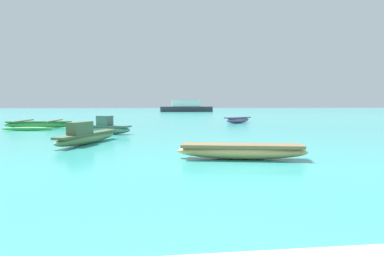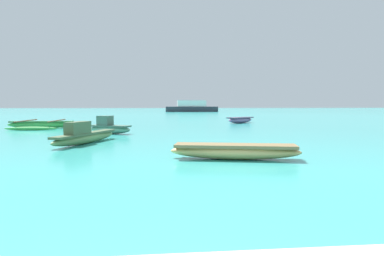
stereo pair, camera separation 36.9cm
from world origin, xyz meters
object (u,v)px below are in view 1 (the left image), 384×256
Objects in this scene: moored_boat_0 at (39,125)px; moored_boat_3 at (87,136)px; moored_boat_4 at (238,120)px; distant_ferry at (186,107)px; moored_boat_2 at (241,151)px; moored_boat_1 at (109,127)px.

moored_boat_3 is (4.23, -8.44, 0.07)m from moored_boat_0.
moored_boat_3 reaches higher than moored_boat_0.
moored_boat_3 is at bearing -162.63° from moored_boat_4.
moored_boat_0 is 1.01× the size of moored_boat_3.
moored_boat_4 is (13.18, 4.17, 0.03)m from moored_boat_0.
moored_boat_3 is 50.94m from distant_ferry.
moored_boat_0 is 43.75m from distant_ferry.
moored_boat_4 is at bearing 87.92° from moored_boat_2.
moored_boat_1 reaches higher than moored_boat_4.
distant_ferry is (8.73, 45.95, 0.55)m from moored_boat_1.
moored_boat_0 reaches higher than moored_boat_2.
moored_boat_1 is 0.91× the size of moored_boat_4.
moored_boat_0 is 15.34m from moored_boat_2.
distant_ferry is (0.09, 37.51, 0.61)m from moored_boat_4.
moored_boat_1 is 46.77m from distant_ferry.
moored_boat_1 is 12.07m from moored_boat_4.
moored_boat_1 is 0.24× the size of distant_ferry.
moored_boat_2 is at bearing -94.59° from distant_ferry.
moored_boat_4 is at bearing 72.41° from moored_boat_1.
distant_ferry is at bearing 107.36° from moored_boat_1.
distant_ferry is (4.35, 54.17, 0.64)m from moored_boat_2.
moored_boat_3 reaches higher than moored_boat_4.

